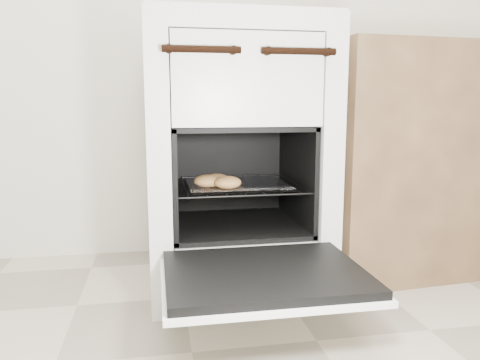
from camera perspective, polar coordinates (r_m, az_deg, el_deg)
name	(u,v)px	position (r m, az deg, el deg)	size (l,w,h in m)	color
stove	(233,160)	(1.63, -0.89, 2.46)	(0.58, 0.64, 0.89)	silver
oven_door	(264,276)	(1.22, 2.98, -11.61)	(0.52, 0.40, 0.04)	black
oven_rack	(236,185)	(1.58, -0.50, -0.60)	(0.42, 0.40, 0.01)	black
foil_sheet	(237,184)	(1.56, -0.38, -0.52)	(0.33, 0.29, 0.01)	white
baked_rolls	(217,181)	(1.49, -2.81, -0.11)	(0.18, 0.18, 0.04)	tan
counter	(414,157)	(1.97, 20.43, 2.62)	(0.84, 0.56, 0.84)	brown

